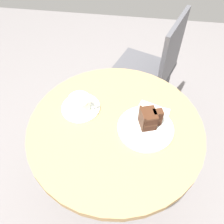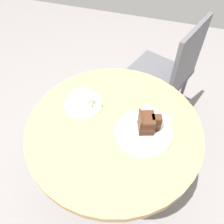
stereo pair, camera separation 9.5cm
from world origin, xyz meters
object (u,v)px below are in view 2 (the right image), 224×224
at_px(coffee_cup, 83,99).
at_px(fork, 148,119).
at_px(napkin, 152,120).
at_px(cake_plate, 143,132).
at_px(cafe_chair, 169,71).
at_px(saucer, 84,104).
at_px(teaspoon, 82,94).
at_px(cake_slice, 148,123).

bearing_deg(coffee_cup, fork, -1.27).
bearing_deg(napkin, cake_plate, -108.76).
xyz_separation_m(coffee_cup, cafe_chair, (0.33, 0.60, -0.26)).
distance_m(fork, cafe_chair, 0.65).
height_order(napkin, cafe_chair, cafe_chair).
bearing_deg(coffee_cup, napkin, 0.41).
height_order(saucer, cafe_chair, cafe_chair).
distance_m(saucer, cafe_chair, 0.72).
relative_size(coffee_cup, fork, 0.90).
bearing_deg(teaspoon, coffee_cup, -114.09).
bearing_deg(napkin, cafe_chair, 87.48).
height_order(cake_plate, napkin, cake_plate).
distance_m(coffee_cup, cake_slice, 0.29).
distance_m(coffee_cup, napkin, 0.31).
bearing_deg(teaspoon, napkin, -61.86).
xyz_separation_m(coffee_cup, cake_plate, (0.28, -0.07, -0.03)).
xyz_separation_m(coffee_cup, teaspoon, (-0.03, 0.05, -0.03)).
distance_m(cake_plate, cake_slice, 0.05).
xyz_separation_m(fork, cafe_chair, (0.04, 0.60, -0.23)).
relative_size(cake_plate, fork, 1.66).
bearing_deg(coffee_cup, cafe_chair, 61.16).
bearing_deg(teaspoon, cake_plate, -74.56).
height_order(saucer, cake_plate, cake_plate).
relative_size(saucer, napkin, 1.00).
distance_m(cake_slice, fork, 0.06).
bearing_deg(fork, napkin, -1.01).
bearing_deg(cake_slice, teaspoon, 161.89).
bearing_deg(cafe_chair, saucer, -8.76).
relative_size(coffee_cup, cafe_chair, 0.14).
height_order(cake_plate, cafe_chair, cafe_chair).
bearing_deg(teaspoon, fork, -63.78).
bearing_deg(saucer, coffee_cup, -57.63).
bearing_deg(cake_slice, napkin, 75.15).
bearing_deg(fork, cake_plate, -125.17).
distance_m(teaspoon, cafe_chair, 0.69).
xyz_separation_m(cake_slice, fork, (-0.00, 0.05, -0.04)).
bearing_deg(cake_plate, fork, 83.23).
bearing_deg(napkin, cake_slice, -104.85).
bearing_deg(coffee_cup, cake_plate, -13.59).
bearing_deg(teaspoon, cake_slice, -71.87).
bearing_deg(napkin, coffee_cup, -179.59).
distance_m(napkin, cafe_chair, 0.64).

